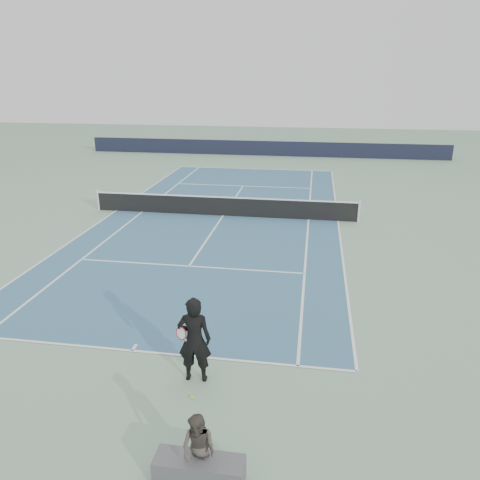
# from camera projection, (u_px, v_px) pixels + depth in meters

# --- Properties ---
(ground) EXTENTS (80.00, 80.00, 0.00)m
(ground) POSITION_uv_depth(u_px,v_px,m) (223.00, 216.00, 22.71)
(ground) COLOR gray
(court_surface) EXTENTS (10.97, 23.77, 0.01)m
(court_surface) POSITION_uv_depth(u_px,v_px,m) (223.00, 216.00, 22.71)
(court_surface) COLOR #376383
(court_surface) RESTS_ON ground
(tennis_net) EXTENTS (12.90, 0.10, 1.07)m
(tennis_net) POSITION_uv_depth(u_px,v_px,m) (223.00, 206.00, 22.54)
(tennis_net) COLOR silver
(tennis_net) RESTS_ON ground
(windscreen_far) EXTENTS (30.00, 0.25, 1.20)m
(windscreen_far) POSITION_uv_depth(u_px,v_px,m) (264.00, 148.00, 39.14)
(windscreen_far) COLOR black
(windscreen_far) RESTS_ON ground
(tennis_player) EXTENTS (0.86, 0.61, 2.04)m
(tennis_player) POSITION_uv_depth(u_px,v_px,m) (194.00, 339.00, 10.27)
(tennis_player) COLOR black
(tennis_player) RESTS_ON ground
(tennis_ball) EXTENTS (0.07, 0.07, 0.07)m
(tennis_ball) POSITION_uv_depth(u_px,v_px,m) (192.00, 397.00, 9.95)
(tennis_ball) COLOR #C6DD2D
(tennis_ball) RESTS_ON ground
(spectator_bench) EXTENTS (1.60, 0.99, 1.34)m
(spectator_bench) POSITION_uv_depth(u_px,v_px,m) (199.00, 460.00, 7.77)
(spectator_bench) COLOR #4F4F53
(spectator_bench) RESTS_ON ground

